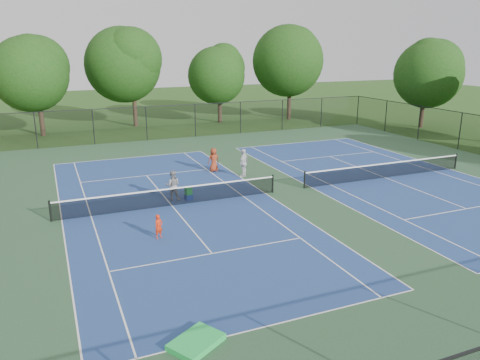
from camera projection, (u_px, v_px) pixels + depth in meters
name	position (u px, v px, depth m)	size (l,w,h in m)	color
ground	(289.00, 190.00, 27.33)	(140.00, 140.00, 0.00)	#234716
court_pad	(289.00, 190.00, 27.33)	(36.00, 36.00, 0.01)	#294A2E
tennis_court_left	(172.00, 204.00, 24.70)	(12.00, 23.83, 1.07)	navy
tennis_court_right	(385.00, 176.00, 29.90)	(12.00, 23.83, 1.07)	navy
perimeter_fence	(289.00, 164.00, 26.88)	(36.08, 36.08, 3.02)	black
tree_back_a	(36.00, 70.00, 42.08)	(6.80, 6.80, 9.15)	#2D2116
tree_back_b	(132.00, 61.00, 47.03)	(7.60, 7.60, 10.03)	#2D2116
tree_back_c	(219.00, 71.00, 49.80)	(6.00, 6.00, 8.40)	#2D2116
tree_back_d	(290.00, 58.00, 51.51)	(7.80, 7.80, 10.37)	#2D2116
tree_side_e	(427.00, 70.00, 46.64)	(6.60, 6.60, 8.87)	#2D2116
child_player	(159.00, 226.00, 20.46)	(0.40, 0.26, 1.10)	red
instructor	(173.00, 185.00, 25.42)	(0.81, 0.63, 1.68)	gray
bystander_a	(244.00, 163.00, 29.94)	(1.08, 0.45, 1.84)	silver
bystander_c	(214.00, 160.00, 31.22)	(0.78, 0.51, 1.60)	maroon
ball_crate	(189.00, 197.00, 25.67)	(0.41, 0.29, 0.30)	navy
ball_hopper	(188.00, 191.00, 25.57)	(0.34, 0.27, 0.41)	green
green_tarp	(196.00, 342.00, 13.24)	(1.46, 1.03, 0.18)	green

